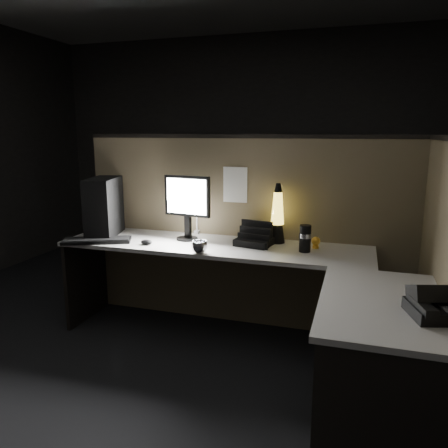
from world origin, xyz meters
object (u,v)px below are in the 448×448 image
(keyboard, at_px, (97,241))
(desk_phone, at_px, (439,303))
(pc_tower, at_px, (104,207))
(monitor, at_px, (187,201))
(lava_lamp, at_px, (277,218))

(keyboard, xyz_separation_m, desk_phone, (2.25, -0.71, 0.05))
(pc_tower, relative_size, desk_phone, 1.49)
(pc_tower, bearing_deg, monitor, -8.41)
(pc_tower, height_order, monitor, monitor)
(pc_tower, relative_size, monitor, 0.94)
(monitor, bearing_deg, desk_phone, -22.96)
(lava_lamp, relative_size, desk_phone, 1.45)
(pc_tower, distance_m, keyboard, 0.32)
(pc_tower, bearing_deg, lava_lamp, -7.26)
(pc_tower, relative_size, lava_lamp, 1.03)
(monitor, bearing_deg, pc_tower, -164.94)
(keyboard, height_order, lava_lamp, lava_lamp)
(monitor, relative_size, keyboard, 0.98)
(monitor, distance_m, lava_lamp, 0.70)
(lava_lamp, height_order, desk_phone, lava_lamp)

